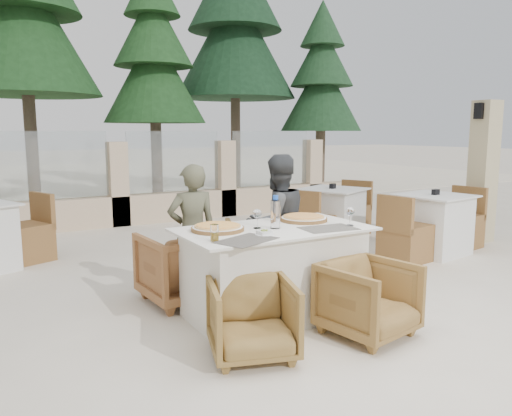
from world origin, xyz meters
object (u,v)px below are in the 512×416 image
armchair_far_left (183,266)px  armchair_near_left (252,319)px  pizza_right (304,218)px  wine_glass_corner (350,215)px  olive_dish (264,232)px  diner_left (192,232)px  beer_glass_right (277,213)px  wine_glass_centre (257,218)px  diner_right (277,223)px  armchair_near_right (368,299)px  armchair_far_right (261,251)px  bg_table_c (434,224)px  dining_table (274,272)px  water_bottle (275,212)px  beer_glass_left (215,233)px  bg_table_b (332,215)px  pizza_left (218,227)px

armchair_far_left → armchair_near_left: 1.34m
pizza_right → wine_glass_corner: bearing=-61.9°
olive_dish → diner_left: diner_left is taller
diner_left → beer_glass_right: bearing=148.8°
wine_glass_centre → diner_right: (0.54, 0.53, -0.18)m
armchair_near_right → armchair_far_right: bearing=79.7°
diner_right → bg_table_c: size_ratio=0.83×
dining_table → diner_left: (-0.42, 0.77, 0.25)m
wine_glass_corner → bg_table_c: 2.62m
armchair_far_left → armchair_near_right: armchair_far_left is taller
pizza_right → bg_table_c: pizza_right is taller
armchair_far_right → armchair_near_left: size_ratio=1.20×
armchair_near_right → diner_right: 1.36m
pizza_right → beer_glass_right: 0.25m
armchair_far_right → dining_table: bearing=87.2°
water_bottle → wine_glass_corner: bearing=-19.8°
beer_glass_left → bg_table_b: bearing=37.7°
dining_table → olive_dish: bearing=-136.5°
water_bottle → armchair_near_left: water_bottle is taller
dining_table → armchair_far_right: size_ratio=2.22×
dining_table → bg_table_c: (2.96, 0.83, 0.00)m
beer_glass_right → olive_dish: (-0.42, -0.48, -0.05)m
armchair_far_right → bg_table_b: 2.16m
armchair_far_left → armchair_near_left: armchair_far_left is taller
diner_left → bg_table_b: diner_left is taller
beer_glass_left → bg_table_c: (3.61, 1.04, -0.45)m
diner_left → bg_table_c: (3.38, 0.07, -0.25)m
pizza_right → armchair_far_right: bearing=89.6°
wine_glass_centre → armchair_near_right: (0.55, -0.77, -0.57)m
beer_glass_left → dining_table: bearing=17.6°
wine_glass_corner → diner_left: 1.46m
wine_glass_centre → beer_glass_left: size_ratio=1.47×
water_bottle → beer_glass_left: size_ratio=2.22×
pizza_right → armchair_far_right: 0.90m
water_bottle → diner_right: diner_right is taller
diner_left → armchair_near_left: bearing=91.7°
wine_glass_corner → armchair_far_left: bearing=139.2°
armchair_far_right → wine_glass_corner: bearing=121.8°
armchair_near_right → bg_table_b: bearing=45.9°
wine_glass_centre → beer_glass_right: bearing=33.6°
armchair_far_left → water_bottle: bearing=120.0°
beer_glass_right → armchair_near_left: bearing=-130.8°
olive_dish → diner_left: size_ratio=0.09×
wine_glass_centre → wine_glass_corner: same height
water_bottle → bg_table_b: (2.26, 2.06, -0.52)m
armchair_near_left → water_bottle: bearing=64.1°
pizza_left → armchair_near_right: size_ratio=0.68×
water_bottle → armchair_far_right: water_bottle is taller
armchair_far_right → armchair_near_right: bearing=111.8°
diner_right → armchair_far_right: bearing=-93.5°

